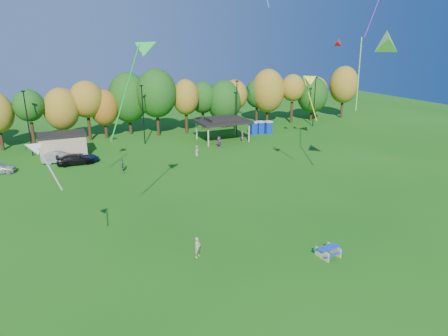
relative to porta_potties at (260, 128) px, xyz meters
name	(u,v)px	position (x,y,z in m)	size (l,w,h in m)	color
ground	(258,281)	(-21.90, -38.56, -1.10)	(160.00, 160.00, 0.00)	#19600F
tree_line	(116,102)	(-22.93, 6.95, 4.82)	(93.57, 10.55, 11.15)	black
lamp_posts	(143,113)	(-19.90, 1.44, 3.80)	(64.50, 0.25, 9.09)	black
utility_building	(63,145)	(-31.90, -0.56, 0.54)	(6.30, 4.30, 3.25)	tan
pavilion	(222,121)	(-7.90, -1.56, 2.13)	(8.20, 6.20, 3.77)	tan
porta_potties	(260,128)	(0.00, 0.00, 0.00)	(3.75, 1.74, 2.18)	#0D30AD
picnic_table	(328,251)	(-15.46, -37.82, -0.66)	(1.89, 1.62, 0.75)	tan
kite_flyer	(198,247)	(-24.51, -33.84, -0.28)	(0.59, 0.39, 1.63)	tan
car_b	(60,157)	(-32.54, -3.63, -0.37)	(1.55, 4.44, 1.46)	#939397
car_c	(82,158)	(-29.95, -5.01, -0.48)	(2.06, 4.47, 1.24)	#0C1C4A
car_d	(75,160)	(-30.76, -5.45, -0.42)	(1.90, 4.67, 1.36)	black
far_person_0	(122,165)	(-25.79, -11.26, -0.19)	(1.07, 0.44, 1.82)	#5A7849
far_person_1	(242,137)	(-5.35, -3.64, -0.27)	(0.60, 0.40, 1.66)	#AC5176
far_person_2	(219,142)	(-10.25, -5.50, -0.24)	(1.60, 0.51, 1.72)	#9C418A
far_person_3	(197,151)	(-14.94, -8.47, -0.32)	(0.76, 0.49, 1.55)	gray
kite_1	(148,48)	(-26.50, -30.14, 14.03)	(4.32, 1.95, 7.41)	green
kite_2	(308,79)	(-8.66, -24.61, 10.67)	(2.89, 2.58, 5.44)	yellow
kite_5	(387,39)	(-5.10, -30.97, 14.60)	(4.00, 4.50, 7.97)	#65CB47
kite_6	(338,42)	(0.84, -17.35, 14.27)	(1.83, 1.81, 1.47)	red
kite_10	(32,148)	(-34.61, -34.41, 8.71)	(2.11, 1.28, 3.39)	silver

